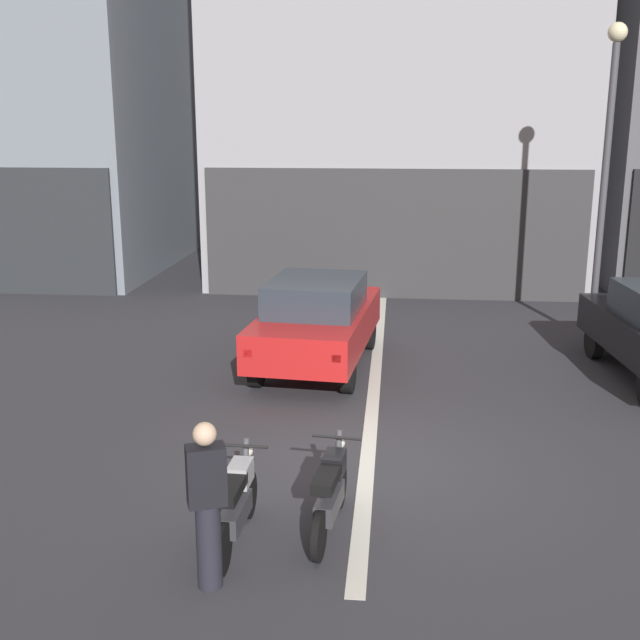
# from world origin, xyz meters

# --- Properties ---
(ground_plane) EXTENTS (120.00, 120.00, 0.00)m
(ground_plane) POSITION_xyz_m (0.00, 0.00, 0.00)
(ground_plane) COLOR #333338
(lane_centre_line) EXTENTS (0.20, 18.00, 0.01)m
(lane_centre_line) POSITION_xyz_m (0.00, 6.00, 0.00)
(lane_centre_line) COLOR silver
(lane_centre_line) RESTS_ON ground
(building_mid_block) EXTENTS (9.78, 8.49, 12.63)m
(building_mid_block) POSITION_xyz_m (0.25, 14.11, 6.30)
(building_mid_block) COLOR #9E9EA3
(building_mid_block) RESTS_ON ground
(car_red_crossing_near) EXTENTS (2.15, 4.25, 1.64)m
(car_red_crossing_near) POSITION_xyz_m (-1.07, 4.05, 0.89)
(car_red_crossing_near) COLOR black
(car_red_crossing_near) RESTS_ON ground
(street_lamp) EXTENTS (0.36, 0.36, 6.09)m
(street_lamp) POSITION_xyz_m (4.29, 6.36, 3.76)
(street_lamp) COLOR #47474C
(street_lamp) RESTS_ON ground
(motorcycle_silver_row_leftmost) EXTENTS (0.55, 1.67, 0.98)m
(motorcycle_silver_row_leftmost) POSITION_xyz_m (-1.29, -2.09, 0.46)
(motorcycle_silver_row_leftmost) COLOR black
(motorcycle_silver_row_leftmost) RESTS_ON ground
(motorcycle_black_row_left_mid) EXTENTS (0.55, 1.67, 0.98)m
(motorcycle_black_row_left_mid) POSITION_xyz_m (-0.33, -1.75, 0.46)
(motorcycle_black_row_left_mid) COLOR black
(motorcycle_black_row_left_mid) RESTS_ON ground
(person_by_motorcycles) EXTENTS (0.42, 0.34, 1.67)m
(person_by_motorcycles) POSITION_xyz_m (-1.39, -2.90, 0.86)
(person_by_motorcycles) COLOR #23232D
(person_by_motorcycles) RESTS_ON ground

